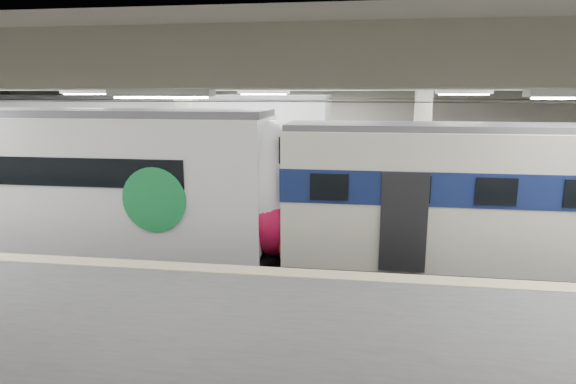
# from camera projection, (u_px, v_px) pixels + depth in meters

# --- Properties ---
(station_hall) EXTENTS (36.00, 24.00, 5.75)m
(station_hall) POSITION_uv_depth(u_px,v_px,m) (235.00, 164.00, 11.71)
(station_hall) COLOR black
(station_hall) RESTS_ON ground
(modern_emu) EXTENTS (13.87, 2.86, 4.47)m
(modern_emu) POSITION_uv_depth(u_px,v_px,m) (101.00, 187.00, 14.25)
(modern_emu) COLOR white
(modern_emu) RESTS_ON ground
(older_rer) EXTENTS (12.44, 2.75, 4.15)m
(older_rer) POSITION_uv_depth(u_px,v_px,m) (518.00, 200.00, 12.60)
(older_rer) COLOR beige
(older_rer) RESTS_ON ground
(far_train) EXTENTS (15.36, 3.38, 4.83)m
(far_train) POSITION_uv_depth(u_px,v_px,m) (142.00, 153.00, 19.70)
(far_train) COLOR white
(far_train) RESTS_ON ground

